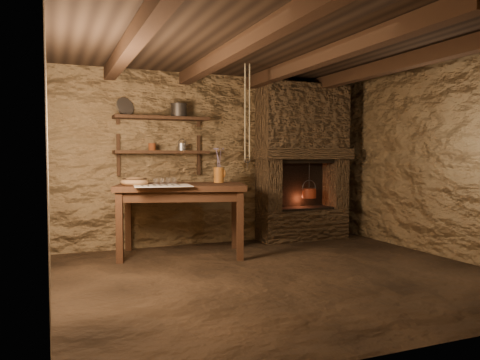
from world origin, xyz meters
name	(u,v)px	position (x,y,z in m)	size (l,w,h in m)	color
floor	(282,275)	(0.00, 0.00, 0.00)	(4.50, 4.50, 0.00)	black
back_wall	(218,159)	(0.00, 2.00, 1.20)	(4.50, 0.04, 2.40)	brown
front_wall	(426,164)	(0.00, -2.00, 1.20)	(4.50, 0.04, 2.40)	brown
left_wall	(48,162)	(-2.25, 0.00, 1.20)	(0.04, 4.00, 2.40)	brown
right_wall	(447,160)	(2.25, 0.00, 1.20)	(0.04, 4.00, 2.40)	brown
ceiling	(283,43)	(0.00, 0.00, 2.40)	(4.50, 4.00, 0.04)	black
beam_far_left	(135,38)	(-1.50, 0.00, 2.31)	(0.14, 3.95, 0.16)	black
beam_mid_left	(238,48)	(-0.50, 0.00, 2.31)	(0.14, 3.95, 0.16)	black
beam_mid_right	(325,56)	(0.50, 0.00, 2.31)	(0.14, 3.95, 0.16)	black
beam_far_right	(400,63)	(1.50, 0.00, 2.31)	(0.14, 3.95, 0.16)	black
shelf_lower	(162,152)	(-0.85, 1.84, 1.30)	(1.25, 0.30, 0.04)	black
shelf_upper	(162,118)	(-0.85, 1.84, 1.75)	(1.25, 0.30, 0.04)	black
hearth	(303,157)	(1.25, 1.77, 1.23)	(1.43, 0.51, 2.30)	#36271B
work_table	(181,217)	(-0.72, 1.36, 0.48)	(1.76, 1.30, 0.90)	black
linen_cloth	(163,186)	(-1.01, 1.12, 0.90)	(0.66, 0.53, 0.01)	beige
pewter_cutlery_row	(163,185)	(-1.01, 1.10, 0.91)	(0.56, 0.21, 0.01)	gray
drinking_glasses	(162,181)	(-0.99, 1.25, 0.95)	(0.21, 0.06, 0.09)	white
stoneware_jug	(219,168)	(-0.16, 1.51, 1.10)	(0.17, 0.17, 0.47)	#AD6221
wooden_bowl	(135,182)	(-1.29, 1.37, 0.93)	(0.34, 0.34, 0.12)	olive
iron_stockpot	(179,111)	(-0.61, 1.84, 1.85)	(0.21, 0.21, 0.16)	#292624
tin_pan	(125,107)	(-1.31, 1.94, 1.89)	(0.25, 0.25, 0.03)	#979692
small_kettle	(182,147)	(-0.57, 1.84, 1.37)	(0.15, 0.11, 0.15)	#979692
rusty_tin	(152,147)	(-0.98, 1.84, 1.37)	(0.09, 0.09, 0.09)	#572511
red_pot	(309,193)	(1.34, 1.72, 0.70)	(0.23, 0.23, 0.54)	maroon
hanging_ropes	(247,112)	(0.05, 1.05, 1.80)	(0.08, 0.08, 1.20)	#CABC8E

